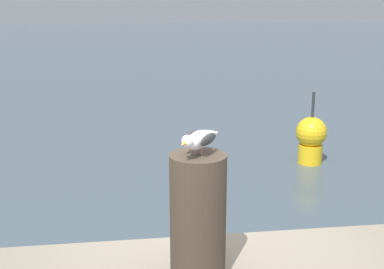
{
  "coord_description": "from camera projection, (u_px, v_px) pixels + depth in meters",
  "views": [
    {
      "loc": [
        -0.54,
        -3.21,
        2.95
      ],
      "look_at": [
        -0.14,
        -0.28,
        2.16
      ],
      "focal_mm": 47.82,
      "sensor_mm": 36.0,
      "label": 1
    }
  ],
  "objects": [
    {
      "name": "mooring_post",
      "position": [
        198.0,
        217.0,
        2.93
      ],
      "size": [
        0.32,
        0.32,
        0.75
      ],
      "primitive_type": "cylinder",
      "color": "#382D23",
      "rests_on": "harbor_quay"
    },
    {
      "name": "channel_buoy",
      "position": [
        311.0,
        138.0,
        9.32
      ],
      "size": [
        0.56,
        0.56,
        1.33
      ],
      "color": "yellow",
      "rests_on": "ground_plane"
    },
    {
      "name": "seagull",
      "position": [
        198.0,
        139.0,
        2.8
      ],
      "size": [
        0.26,
        0.35,
        0.14
      ],
      "color": "#C67460",
      "rests_on": "mooring_post"
    }
  ]
}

